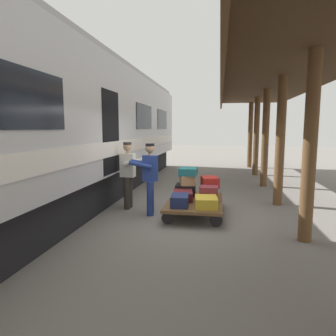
# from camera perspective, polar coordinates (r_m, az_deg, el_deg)

# --- Properties ---
(ground_plane) EXTENTS (60.00, 60.00, 0.00)m
(ground_plane) POSITION_cam_1_polar(r_m,az_deg,el_deg) (7.32, 4.16, -8.77)
(ground_plane) COLOR slate
(platform_canopy) EXTENTS (3.20, 19.58, 3.56)m
(platform_canopy) POSITION_cam_1_polar(r_m,az_deg,el_deg) (7.25, 22.63, 16.41)
(platform_canopy) COLOR brown
(platform_canopy) RESTS_ON ground_plane
(train_car) EXTENTS (3.02, 18.80, 4.00)m
(train_car) POSITION_cam_1_polar(r_m,az_deg,el_deg) (8.11, -20.80, 7.11)
(train_car) COLOR #B7BABF
(train_car) RESTS_ON ground_plane
(luggage_cart) EXTENTS (1.30, 2.05, 0.34)m
(luggage_cart) POSITION_cam_1_polar(r_m,az_deg,el_deg) (7.25, 5.12, -6.52)
(luggage_cart) COLOR brown
(luggage_cart) RESTS_ON ground_plane
(suitcase_yellow_case) EXTENTS (0.53, 0.67, 0.22)m
(suitcase_yellow_case) POSITION_cam_1_polar(r_m,az_deg,el_deg) (6.65, 7.23, -6.42)
(suitcase_yellow_case) COLOR gold
(suitcase_yellow_case) RESTS_ON luggage_cart
(suitcase_gray_aluminum) EXTENTS (0.49, 0.53, 0.23)m
(suitcase_gray_aluminum) POSITION_cam_1_polar(r_m,az_deg,el_deg) (7.74, 7.61, -4.41)
(suitcase_gray_aluminum) COLOR #9EA0A5
(suitcase_gray_aluminum) RESTS_ON luggage_cart
(suitcase_maroon_trunk) EXTENTS (0.53, 0.69, 0.22)m
(suitcase_maroon_trunk) POSITION_cam_1_polar(r_m,az_deg,el_deg) (7.24, 2.84, -5.25)
(suitcase_maroon_trunk) COLOR maroon
(suitcase_maroon_trunk) RESTS_ON luggage_cart
(suitcase_black_hardshell) EXTENTS (0.51, 0.54, 0.28)m
(suitcase_black_hardshell) POSITION_cam_1_polar(r_m,az_deg,el_deg) (7.78, 3.34, -4.12)
(suitcase_black_hardshell) COLOR black
(suitcase_black_hardshell) RESTS_ON luggage_cart
(suitcase_navy_fabric) EXTENTS (0.42, 0.61, 0.24)m
(suitcase_navy_fabric) POSITION_cam_1_polar(r_m,az_deg,el_deg) (6.69, 2.25, -6.18)
(suitcase_navy_fabric) COLOR navy
(suitcase_navy_fabric) RESTS_ON luggage_cart
(suitcase_brown_leather) EXTENTS (0.48, 0.47, 0.19)m
(suitcase_brown_leather) POSITION_cam_1_polar(r_m,az_deg,el_deg) (7.20, 7.44, -5.49)
(suitcase_brown_leather) COLOR brown
(suitcase_brown_leather) RESTS_ON luggage_cart
(suitcase_burgundy_valise) EXTENTS (0.42, 0.39, 0.17)m
(suitcase_burgundy_valise) POSITION_cam_1_polar(r_m,az_deg,el_deg) (7.12, 7.76, -4.15)
(suitcase_burgundy_valise) COLOR maroon
(suitcase_burgundy_valise) RESTS_ON suitcase_brown_leather
(suitcase_tan_vintage) EXTENTS (0.47, 0.61, 0.25)m
(suitcase_tan_vintage) POSITION_cam_1_polar(r_m,az_deg,el_deg) (7.75, 3.62, -2.20)
(suitcase_tan_vintage) COLOR tan
(suitcase_tan_vintage) RESTS_ON suitcase_black_hardshell
(suitcase_red_plastic) EXTENTS (0.50, 0.60, 0.26)m
(suitcase_red_plastic) POSITION_cam_1_polar(r_m,az_deg,el_deg) (7.70, 7.94, -2.63)
(suitcase_red_plastic) COLOR #AD231E
(suitcase_red_plastic) RESTS_ON suitcase_gray_aluminum
(suitcase_teal_softside) EXTENTS (0.45, 0.57, 0.18)m
(suitcase_teal_softside) POSITION_cam_1_polar(r_m,az_deg,el_deg) (7.70, 3.88, -0.65)
(suitcase_teal_softside) COLOR #1E666B
(suitcase_teal_softside) RESTS_ON suitcase_tan_vintage
(porter_in_overalls) EXTENTS (0.71, 0.50, 1.70)m
(porter_in_overalls) POSITION_cam_1_polar(r_m,az_deg,el_deg) (7.11, -3.56, -1.59)
(porter_in_overalls) COLOR navy
(porter_in_overalls) RESTS_ON ground_plane
(porter_by_door) EXTENTS (0.68, 0.45, 1.70)m
(porter_by_door) POSITION_cam_1_polar(r_m,az_deg,el_deg) (7.73, -7.49, -0.90)
(porter_by_door) COLOR #332D28
(porter_by_door) RESTS_ON ground_plane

